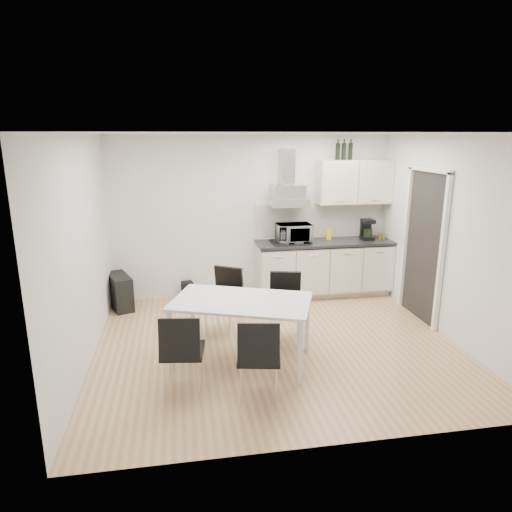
{
  "coord_description": "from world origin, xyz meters",
  "views": [
    {
      "loc": [
        -1.15,
        -5.21,
        2.58
      ],
      "look_at": [
        -0.22,
        0.28,
        1.1
      ],
      "focal_mm": 32.0,
      "sensor_mm": 36.0,
      "label": 1
    }
  ],
  "objects_px": {
    "dining_table": "(241,306)",
    "chair_near_right": "(259,357)",
    "floor_speaker": "(187,290)",
    "chair_far_left": "(223,302)",
    "chair_near_left": "(183,352)",
    "guitar_amp": "(120,292)",
    "chair_far_right": "(285,308)",
    "kitchenette": "(326,246)"
  },
  "relations": [
    {
      "from": "floor_speaker",
      "to": "chair_far_left",
      "type": "bearing_deg",
      "value": -85.22
    },
    {
      "from": "kitchenette",
      "to": "dining_table",
      "type": "distance_m",
      "value": 2.67
    },
    {
      "from": "chair_near_left",
      "to": "dining_table",
      "type": "bearing_deg",
      "value": 48.26
    },
    {
      "from": "chair_far_right",
      "to": "floor_speaker",
      "type": "relative_size",
      "value": 3.11
    },
    {
      "from": "kitchenette",
      "to": "chair_far_right",
      "type": "relative_size",
      "value": 2.86
    },
    {
      "from": "chair_far_right",
      "to": "guitar_amp",
      "type": "height_order",
      "value": "chair_far_right"
    },
    {
      "from": "kitchenette",
      "to": "chair_near_right",
      "type": "bearing_deg",
      "value": -119.3
    },
    {
      "from": "chair_far_left",
      "to": "floor_speaker",
      "type": "distance_m",
      "value": 1.54
    },
    {
      "from": "dining_table",
      "to": "guitar_amp",
      "type": "height_order",
      "value": "dining_table"
    },
    {
      "from": "chair_near_right",
      "to": "guitar_amp",
      "type": "bearing_deg",
      "value": 131.69
    },
    {
      "from": "kitchenette",
      "to": "guitar_amp",
      "type": "height_order",
      "value": "kitchenette"
    },
    {
      "from": "dining_table",
      "to": "guitar_amp",
      "type": "relative_size",
      "value": 2.62
    },
    {
      "from": "chair_far_left",
      "to": "guitar_amp",
      "type": "bearing_deg",
      "value": -7.53
    },
    {
      "from": "chair_far_left",
      "to": "guitar_amp",
      "type": "relative_size",
      "value": 1.3
    },
    {
      "from": "dining_table",
      "to": "chair_near_right",
      "type": "xyz_separation_m",
      "value": [
        0.06,
        -0.82,
        -0.24
      ]
    },
    {
      "from": "dining_table",
      "to": "chair_far_right",
      "type": "bearing_deg",
      "value": 55.22
    },
    {
      "from": "guitar_amp",
      "to": "floor_speaker",
      "type": "relative_size",
      "value": 2.39
    },
    {
      "from": "chair_far_left",
      "to": "chair_near_left",
      "type": "xyz_separation_m",
      "value": [
        -0.54,
        -1.36,
        0.0
      ]
    },
    {
      "from": "chair_far_left",
      "to": "chair_near_right",
      "type": "distance_m",
      "value": 1.62
    },
    {
      "from": "chair_far_right",
      "to": "guitar_amp",
      "type": "xyz_separation_m",
      "value": [
        -2.23,
        1.56,
        -0.18
      ]
    },
    {
      "from": "kitchenette",
      "to": "chair_near_right",
      "type": "relative_size",
      "value": 2.86
    },
    {
      "from": "chair_near_left",
      "to": "guitar_amp",
      "type": "xyz_separation_m",
      "value": [
        -0.92,
        2.55,
        -0.18
      ]
    },
    {
      "from": "chair_far_left",
      "to": "chair_far_right",
      "type": "relative_size",
      "value": 1.0
    },
    {
      "from": "dining_table",
      "to": "guitar_amp",
      "type": "xyz_separation_m",
      "value": [
        -1.61,
        1.98,
        -0.42
      ]
    },
    {
      "from": "chair_near_left",
      "to": "chair_near_right",
      "type": "relative_size",
      "value": 1.0
    },
    {
      "from": "chair_near_left",
      "to": "floor_speaker",
      "type": "bearing_deg",
      "value": 96.33
    },
    {
      "from": "chair_far_left",
      "to": "floor_speaker",
      "type": "relative_size",
      "value": 3.11
    },
    {
      "from": "dining_table",
      "to": "chair_far_left",
      "type": "xyz_separation_m",
      "value": [
        -0.14,
        0.79,
        -0.24
      ]
    },
    {
      "from": "kitchenette",
      "to": "chair_near_left",
      "type": "distance_m",
      "value": 3.56
    },
    {
      "from": "dining_table",
      "to": "chair_far_left",
      "type": "relative_size",
      "value": 2.02
    },
    {
      "from": "chair_near_right",
      "to": "floor_speaker",
      "type": "distance_m",
      "value": 3.13
    },
    {
      "from": "kitchenette",
      "to": "chair_far_left",
      "type": "xyz_separation_m",
      "value": [
        -1.82,
        -1.28,
        -0.39
      ]
    },
    {
      "from": "dining_table",
      "to": "chair_near_right",
      "type": "height_order",
      "value": "chair_near_right"
    },
    {
      "from": "kitchenette",
      "to": "floor_speaker",
      "type": "bearing_deg",
      "value": 175.82
    },
    {
      "from": "chair_far_left",
      "to": "guitar_amp",
      "type": "distance_m",
      "value": 1.9
    },
    {
      "from": "chair_near_right",
      "to": "chair_far_right",
      "type": "bearing_deg",
      "value": 76.69
    },
    {
      "from": "chair_far_left",
      "to": "chair_near_left",
      "type": "relative_size",
      "value": 1.0
    },
    {
      "from": "dining_table",
      "to": "chair_far_right",
      "type": "height_order",
      "value": "chair_far_right"
    },
    {
      "from": "chair_near_right",
      "to": "guitar_amp",
      "type": "height_order",
      "value": "chair_near_right"
    },
    {
      "from": "chair_near_left",
      "to": "chair_near_right",
      "type": "xyz_separation_m",
      "value": [
        0.74,
        -0.25,
        0.0
      ]
    },
    {
      "from": "chair_far_left",
      "to": "chair_near_right",
      "type": "relative_size",
      "value": 1.0
    },
    {
      "from": "chair_near_left",
      "to": "floor_speaker",
      "type": "relative_size",
      "value": 3.11
    }
  ]
}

